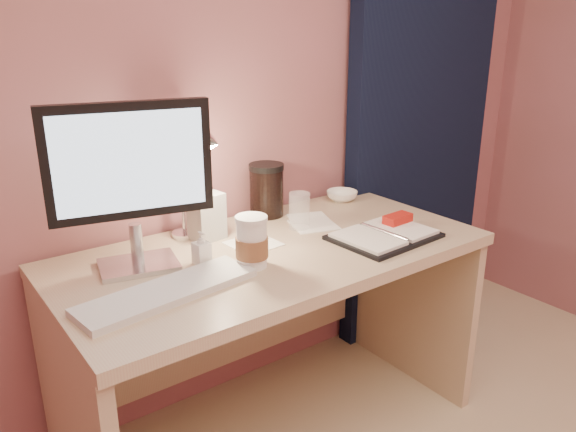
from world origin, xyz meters
TOP-DOWN VIEW (x-y plane):
  - room at (0.95, 1.69)m, footprint 3.50×3.50m
  - desk at (0.00, 1.45)m, footprint 1.40×0.70m
  - monitor at (-0.41, 1.49)m, footprint 0.46×0.21m
  - keyboard at (-0.42, 1.28)m, footprint 0.52×0.21m
  - planner at (0.36, 1.23)m, footprint 0.36×0.27m
  - paper_a at (-0.03, 1.45)m, footprint 0.16×0.16m
  - paper_b at (0.24, 1.47)m, footprint 0.20×0.20m
  - paper_c at (0.27, 1.53)m, footprint 0.18×0.18m
  - coffee_cup at (-0.13, 1.30)m, footprint 0.10×0.10m
  - clear_cup at (0.18, 1.48)m, footprint 0.07×0.07m
  - bowl at (0.53, 1.64)m, footprint 0.17×0.17m
  - lotion_bottle at (-0.25, 1.41)m, footprint 0.05×0.05m
  - dark_jar at (0.17, 1.67)m, footprint 0.13×0.13m
  - product_box at (-0.13, 1.58)m, footprint 0.12×0.10m
  - desk_lamp at (-0.20, 1.56)m, footprint 0.12×0.24m

SIDE VIEW (x-z plane):
  - desk at x=0.00m, z-range 0.14..0.87m
  - paper_c at x=0.27m, z-range 0.73..0.73m
  - paper_a at x=-0.03m, z-range 0.73..0.73m
  - paper_b at x=0.24m, z-range 0.73..0.73m
  - keyboard at x=-0.42m, z-range 0.73..0.75m
  - planner at x=0.36m, z-range 0.72..0.77m
  - bowl at x=0.53m, z-range 0.73..0.77m
  - lotion_bottle at x=-0.25m, z-range 0.73..0.83m
  - clear_cup at x=0.18m, z-range 0.73..0.86m
  - coffee_cup at x=-0.13m, z-range 0.72..0.88m
  - product_box at x=-0.13m, z-range 0.73..0.89m
  - dark_jar at x=0.17m, z-range 0.73..0.91m
  - desk_lamp at x=-0.20m, z-range 0.78..1.16m
  - monitor at x=-0.41m, z-range 0.78..1.27m
  - room at x=0.95m, z-range -0.61..2.89m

